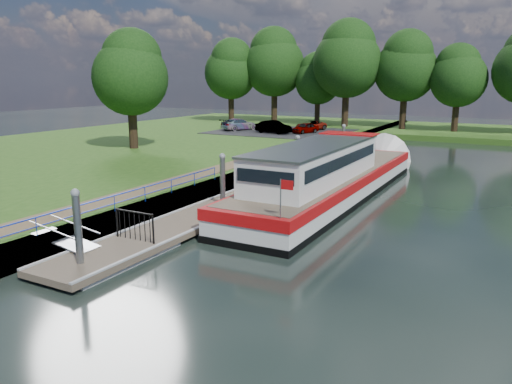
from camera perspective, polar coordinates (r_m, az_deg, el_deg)
The scene contains 17 objects.
ground at distance 18.42m, azimuth -18.15°, elevation -8.34°, with size 160.00×160.00×0.00m, color black.
riverbank at distance 41.12m, azimuth -20.47°, elevation 3.53°, with size 32.00×90.00×0.78m, color #2A5117.
bank_edge at distance 31.30m, azimuth -1.41°, elevation 1.65°, with size 1.10×90.00×0.78m, color #473D2D.
footpath at distance 26.66m, azimuth -12.42°, elevation 0.29°, with size 1.60×40.00×0.05m, color brown.
carpark at distance 55.30m, azimuth 2.88°, elevation 6.94°, with size 14.00×12.00×0.06m, color black.
blue_fence at distance 21.92m, azimuth -17.71°, elevation -1.35°, with size 0.04×18.04×0.72m.
pontoon at distance 28.42m, azimuth 1.04°, elevation 0.08°, with size 2.50×30.00×0.56m.
mooring_piles at distance 28.20m, azimuth 1.05°, elevation 2.25°, with size 0.30×27.30×3.55m.
gangway at distance 19.85m, azimuth -20.94°, elevation -5.11°, with size 2.58×1.00×0.92m.
gate_panel at distance 19.53m, azimuth -13.73°, elevation -3.29°, with size 1.85×0.05×1.15m.
barge at distance 28.19m, azimuth 8.97°, elevation 1.70°, with size 4.36×21.15×4.78m.
horizon_trees at distance 62.01m, azimuth 15.51°, elevation 13.75°, with size 54.38×10.03×12.87m.
bank_tree_a at distance 42.80m, azimuth -14.12°, elevation 13.21°, with size 6.12×6.12×9.72m.
car_a at distance 53.36m, azimuth 5.66°, elevation 7.30°, with size 1.30×3.23×1.10m, color #999999.
car_b at distance 53.04m, azimuth 2.02°, elevation 7.44°, with size 1.40×4.02×1.32m, color #999999.
car_c at distance 56.51m, azimuth -1.94°, elevation 7.75°, with size 1.79×4.40×1.28m, color #999999.
car_d at distance 56.41m, azimuth 6.26°, elevation 7.56°, with size 1.76×3.82×1.06m, color #999999.
Camera 1 is at (12.75, -11.62, 6.44)m, focal length 35.00 mm.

